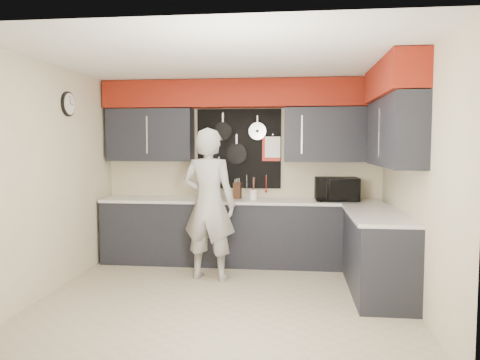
# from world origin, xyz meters

# --- Properties ---
(ground) EXTENTS (4.00, 4.00, 0.00)m
(ground) POSITION_xyz_m (0.00, 0.00, 0.00)
(ground) COLOR tan
(ground) RESTS_ON ground
(back_wall_assembly) EXTENTS (4.00, 0.36, 2.60)m
(back_wall_assembly) POSITION_xyz_m (0.01, 1.60, 2.01)
(back_wall_assembly) COLOR beige
(back_wall_assembly) RESTS_ON ground
(right_wall_assembly) EXTENTS (0.36, 3.50, 2.60)m
(right_wall_assembly) POSITION_xyz_m (1.85, 0.26, 1.94)
(right_wall_assembly) COLOR beige
(right_wall_assembly) RESTS_ON ground
(left_wall_assembly) EXTENTS (0.05, 3.50, 2.60)m
(left_wall_assembly) POSITION_xyz_m (-1.99, 0.02, 1.33)
(left_wall_assembly) COLOR beige
(left_wall_assembly) RESTS_ON ground
(base_cabinets) EXTENTS (3.95, 2.20, 0.92)m
(base_cabinets) POSITION_xyz_m (0.49, 1.13, 0.46)
(base_cabinets) COLOR black
(base_cabinets) RESTS_ON ground
(microwave) EXTENTS (0.59, 0.42, 0.32)m
(microwave) POSITION_xyz_m (1.33, 1.44, 1.08)
(microwave) COLOR black
(microwave) RESTS_ON base_cabinets
(knife_block) EXTENTS (0.11, 0.11, 0.23)m
(knife_block) POSITION_xyz_m (-0.05, 1.51, 1.03)
(knife_block) COLOR #392112
(knife_block) RESTS_ON base_cabinets
(utensil_crock) EXTENTS (0.11, 0.11, 0.14)m
(utensil_crock) POSITION_xyz_m (0.19, 1.42, 0.99)
(utensil_crock) COLOR white
(utensil_crock) RESTS_ON base_cabinets
(coffee_maker) EXTENTS (0.25, 0.28, 0.36)m
(coffee_maker) POSITION_xyz_m (-0.39, 1.43, 1.10)
(coffee_maker) COLOR black
(coffee_maker) RESTS_ON base_cabinets
(person) EXTENTS (0.77, 0.58, 1.89)m
(person) POSITION_xyz_m (-0.30, 0.67, 0.95)
(person) COLOR #A5A6A3
(person) RESTS_ON ground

